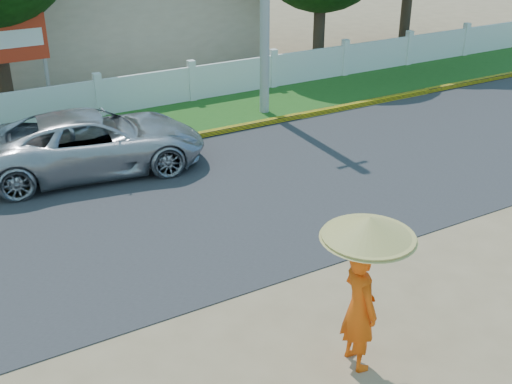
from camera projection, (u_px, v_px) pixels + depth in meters
ground at (318, 311)px, 10.32m from camera, size 120.00×120.00×0.00m
road at (198, 203)px, 13.82m from camera, size 60.00×7.00×0.02m
grass_verge at (117, 130)px, 17.92m from camera, size 60.00×3.50×0.03m
curb at (139, 147)px, 16.56m from camera, size 40.00×0.18×0.16m
fence at (99, 98)px, 18.82m from camera, size 40.00×0.10×1.10m
building_near at (117, 16)px, 25.03m from camera, size 10.00×6.00×3.20m
vehicle at (93, 142)px, 15.12m from camera, size 5.52×3.14×1.45m
monk_with_parasol at (364, 271)px, 8.57m from camera, size 1.29×1.29×2.34m
billboard at (2, 46)px, 17.97m from camera, size 2.50×0.13×2.95m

